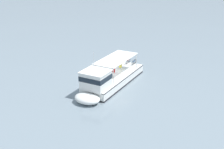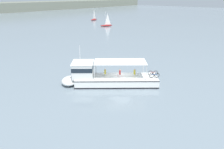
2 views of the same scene
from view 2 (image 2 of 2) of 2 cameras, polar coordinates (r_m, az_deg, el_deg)
The scene contains 4 objects.
ground_plane at distance 30.28m, azimuth 2.31°, elevation -1.88°, with size 400.00×400.00×0.00m, color gray.
ferry_main at distance 29.03m, azimuth -2.01°, elevation -0.72°, with size 10.56×11.70×5.32m.
sailboat_near_starboard at distance 106.40m, azimuth -4.73°, elevation 14.21°, with size 5.00×2.52×5.40m.
sailboat_far_right at distance 85.13m, azimuth -1.45°, elevation 12.81°, with size 4.90×3.46×5.40m.
Camera 2 is at (-22.41, -16.93, 11.32)m, focal length 35.12 mm.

